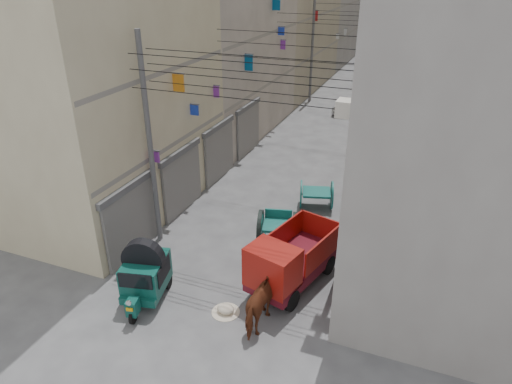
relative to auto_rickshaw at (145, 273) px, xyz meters
The scene contains 17 objects.
ground 3.56m from the auto_rickshaw, 53.91° to the right, with size 140.00×140.00×0.00m, color #48484A.
building_row_left 32.39m from the auto_rickshaw, 100.80° to the left, with size 8.00×62.00×14.00m.
building_row_right 33.37m from the auto_rickshaw, 72.30° to the left, with size 8.00×62.00×14.00m.
shutters_left 7.86m from the auto_rickshaw, 104.03° to the left, with size 0.18×14.40×2.88m.
signboards 19.16m from the auto_rickshaw, 83.94° to the left, with size 8.22×40.52×5.67m.
ac_units 9.89m from the auto_rickshaw, 40.87° to the left, with size 0.70×6.55×3.35m.
utility_poles 14.69m from the auto_rickshaw, 81.94° to the left, with size 7.40×22.20×8.00m.
overhead_cables 13.15m from the auto_rickshaw, 80.18° to the left, with size 7.40×22.52×1.12m.
auto_rickshaw is the anchor object (origin of this frame).
tonga_cart 5.41m from the auto_rickshaw, 57.31° to the left, with size 1.92×3.33×1.42m.
mini_truck 4.61m from the auto_rickshaw, 27.10° to the left, with size 2.51×3.91×2.03m.
second_cart 8.85m from the auto_rickshaw, 66.50° to the left, with size 1.74×1.63×1.28m.
feed_sack 2.85m from the auto_rickshaw, ahead, with size 0.56×0.45×0.28m, color beige.
horse 4.05m from the auto_rickshaw, ahead, with size 0.89×1.95×1.65m, color brown.
distant_car_white 23.32m from the auto_rickshaw, 86.00° to the left, with size 1.27×3.15×1.07m, color white.
distant_car_grey 22.33m from the auto_rickshaw, 79.55° to the left, with size 1.21×3.47×1.14m, color slate.
distant_car_green 36.86m from the auto_rickshaw, 86.24° to the left, with size 1.71×4.21×1.22m, color #1A4E2C.
Camera 1 is at (5.72, -7.01, 9.88)m, focal length 32.00 mm.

